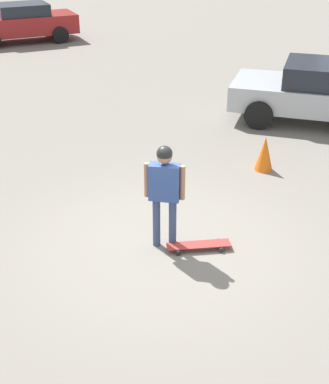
{
  "coord_description": "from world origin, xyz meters",
  "views": [
    {
      "loc": [
        6.13,
        3.07,
        4.51
      ],
      "look_at": [
        0.0,
        0.0,
        0.92
      ],
      "focal_mm": 50.0,
      "sensor_mm": 36.0,
      "label": 1
    }
  ],
  "objects_px": {
    "car_parked_far": "(22,22)",
    "traffic_cone": "(265,153)",
    "skateboard": "(199,245)",
    "car_parked_near": "(319,91)",
    "person": "(164,185)"
  },
  "relations": [
    {
      "from": "person",
      "to": "car_parked_far",
      "type": "height_order",
      "value": "person"
    },
    {
      "from": "skateboard",
      "to": "car_parked_near",
      "type": "bearing_deg",
      "value": -126.61
    },
    {
      "from": "skateboard",
      "to": "car_parked_near",
      "type": "xyz_separation_m",
      "value": [
        -6.43,
        0.32,
        0.67
      ]
    },
    {
      "from": "skateboard",
      "to": "car_parked_far",
      "type": "xyz_separation_m",
      "value": [
        -10.41,
        -12.0,
        0.68
      ]
    },
    {
      "from": "person",
      "to": "traffic_cone",
      "type": "distance_m",
      "value": 3.43
    },
    {
      "from": "skateboard",
      "to": "traffic_cone",
      "type": "height_order",
      "value": "traffic_cone"
    },
    {
      "from": "person",
      "to": "traffic_cone",
      "type": "height_order",
      "value": "person"
    },
    {
      "from": "car_parked_near",
      "to": "car_parked_far",
      "type": "bearing_deg",
      "value": -27.6
    },
    {
      "from": "skateboard",
      "to": "traffic_cone",
      "type": "relative_size",
      "value": 1.34
    },
    {
      "from": "car_parked_near",
      "to": "skateboard",
      "type": "bearing_deg",
      "value": 77.48
    },
    {
      "from": "car_parked_far",
      "to": "traffic_cone",
      "type": "distance_m",
      "value": 14.03
    },
    {
      "from": "car_parked_far",
      "to": "traffic_cone",
      "type": "xyz_separation_m",
      "value": [
        7.23,
        12.02,
        -0.41
      ]
    },
    {
      "from": "skateboard",
      "to": "car_parked_far",
      "type": "bearing_deg",
      "value": -74.73
    },
    {
      "from": "car_parked_far",
      "to": "traffic_cone",
      "type": "bearing_deg",
      "value": 97.64
    },
    {
      "from": "skateboard",
      "to": "car_parked_near",
      "type": "height_order",
      "value": "car_parked_near"
    }
  ]
}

